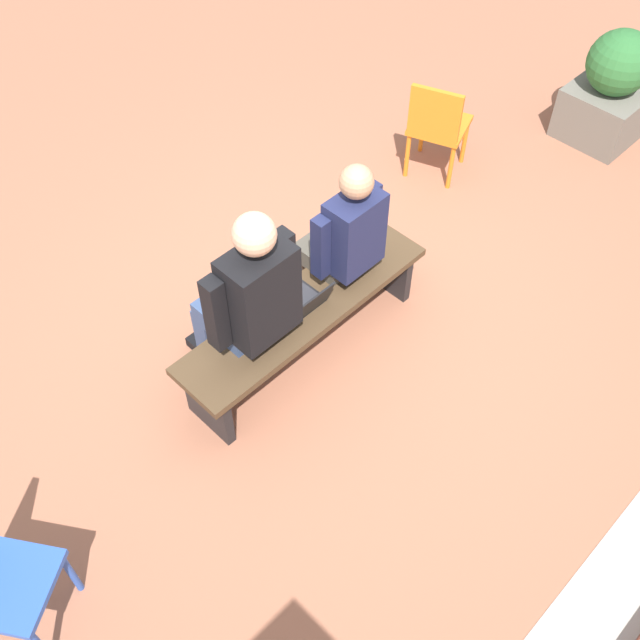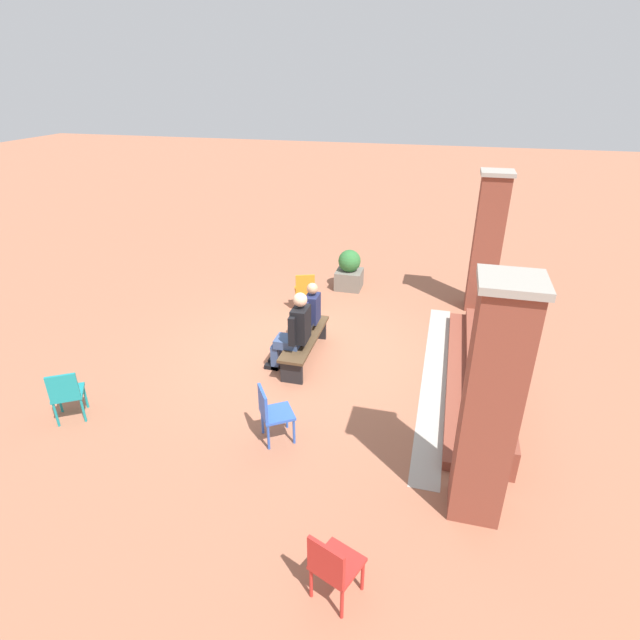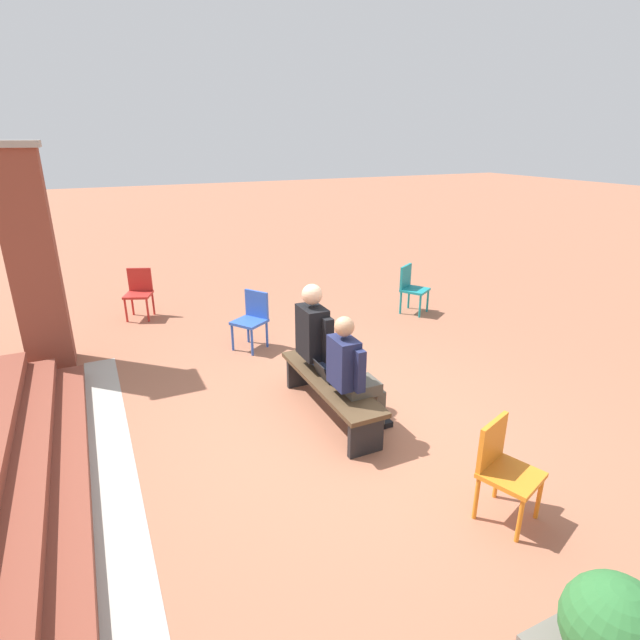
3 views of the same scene
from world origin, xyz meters
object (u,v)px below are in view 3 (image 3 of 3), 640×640
object	(u,v)px
person_adult	(321,340)
plastic_chair_far_right	(252,316)
bench	(330,387)
person_student	(353,371)
plastic_chair_near_bench_left	(411,286)
plastic_chair_mid_courtyard	(503,465)
plastic_chair_far_left	(139,290)
laptop	(328,374)

from	to	relation	value
person_adult	plastic_chair_far_right	bearing A→B (deg)	7.38
bench	plastic_chair_far_right	bearing A→B (deg)	4.29
bench	person_student	distance (m)	0.52
plastic_chair_near_bench_left	bench	bearing A→B (deg)	131.84
person_student	plastic_chair_far_right	distance (m)	2.63
person_student	plastic_chair_far_right	bearing A→B (deg)	5.08
person_student	plastic_chair_far_right	xyz separation A→B (m)	(2.61, 0.23, -0.22)
bench	person_adult	xyz separation A→B (m)	(0.37, -0.07, 0.40)
plastic_chair_mid_courtyard	plastic_chair_near_bench_left	distance (m)	5.07
bench	plastic_chair_mid_courtyard	world-z (taller)	plastic_chair_mid_courtyard
plastic_chair_mid_courtyard	plastic_chair_far_left	bearing A→B (deg)	18.25
person_student	plastic_chair_mid_courtyard	xyz separation A→B (m)	(-1.60, -0.50, -0.22)
laptop	plastic_chair_far_right	distance (m)	2.20
bench	laptop	size ratio (longest dim) A/B	5.62
bench	person_student	world-z (taller)	person_student
plastic_chair_mid_courtyard	bench	bearing A→B (deg)	15.95
person_adult	laptop	bearing A→B (deg)	165.97
person_adult	plastic_chair_far_right	distance (m)	1.89
plastic_chair_far_right	plastic_chair_far_left	bearing A→B (deg)	32.69
person_adult	plastic_chair_far_left	distance (m)	4.26
bench	person_adult	distance (m)	0.55
laptop	person_student	bearing A→B (deg)	-169.50
person_student	plastic_chair_mid_courtyard	world-z (taller)	person_student
person_student	plastic_chair_near_bench_left	bearing A→B (deg)	-43.47
plastic_chair_far_left	bench	bearing A→B (deg)	-160.72
plastic_chair_far_left	plastic_chair_far_right	distance (m)	2.49
plastic_chair_mid_courtyard	plastic_chair_far_right	bearing A→B (deg)	9.90
laptop	plastic_chair_far_right	xyz separation A→B (m)	(2.19, 0.15, -0.02)
person_student	plastic_chair_near_bench_left	world-z (taller)	person_student
laptop	plastic_chair_near_bench_left	distance (m)	3.81
laptop	plastic_chair_mid_courtyard	bearing A→B (deg)	-163.98
person_student	plastic_chair_far_left	world-z (taller)	person_student
bench	plastic_chair_near_bench_left	size ratio (longest dim) A/B	2.14
person_adult	plastic_chair_mid_courtyard	size ratio (longest dim) A/B	1.71
person_adult	bench	bearing A→B (deg)	168.93
plastic_chair_near_bench_left	plastic_chair_far_left	size ratio (longest dim) A/B	1.00
plastic_chair_near_bench_left	plastic_chair_far_right	world-z (taller)	same
person_student	plastic_chair_far_left	xyz separation A→B (m)	(4.71, 1.58, -0.22)
plastic_chair_near_bench_left	plastic_chair_far_right	distance (m)	3.03
bench	plastic_chair_far_right	distance (m)	2.23
person_student	plastic_chair_mid_courtyard	size ratio (longest dim) A/B	1.56
plastic_chair_far_right	plastic_chair_near_bench_left	bearing A→B (deg)	-83.89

